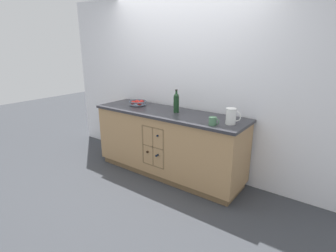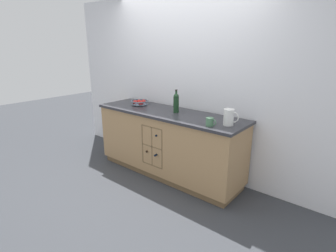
# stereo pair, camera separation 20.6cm
# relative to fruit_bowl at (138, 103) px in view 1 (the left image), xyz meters

# --- Properties ---
(ground_plane) EXTENTS (14.00, 14.00, 0.00)m
(ground_plane) POSITION_rel_fruit_bowl_xyz_m (0.61, -0.05, -0.98)
(ground_plane) COLOR #383A3F
(back_wall) EXTENTS (4.60, 0.06, 2.55)m
(back_wall) POSITION_rel_fruit_bowl_xyz_m (0.61, 0.33, 0.30)
(back_wall) COLOR white
(back_wall) RESTS_ON ground_plane
(kitchen_island) EXTENTS (2.24, 0.68, 0.93)m
(kitchen_island) POSITION_rel_fruit_bowl_xyz_m (0.61, -0.06, -0.50)
(kitchen_island) COLOR brown
(kitchen_island) RESTS_ON ground_plane
(fruit_bowl) EXTENTS (0.27, 0.27, 0.08)m
(fruit_bowl) POSITION_rel_fruit_bowl_xyz_m (0.00, 0.00, 0.00)
(fruit_bowl) COLOR #4C5666
(fruit_bowl) RESTS_ON kitchen_island
(white_pitcher) EXTENTS (0.18, 0.12, 0.19)m
(white_pitcher) POSITION_rel_fruit_bowl_xyz_m (1.55, -0.10, 0.05)
(white_pitcher) COLOR white
(white_pitcher) RESTS_ON kitchen_island
(ceramic_mug) EXTENTS (0.13, 0.09, 0.10)m
(ceramic_mug) POSITION_rel_fruit_bowl_xyz_m (1.40, -0.26, 0.00)
(ceramic_mug) COLOR #4C7A56
(ceramic_mug) RESTS_ON kitchen_island
(standing_wine_bottle) EXTENTS (0.08, 0.08, 0.31)m
(standing_wine_bottle) POSITION_rel_fruit_bowl_xyz_m (0.72, -0.01, 0.10)
(standing_wine_bottle) COLOR #19381E
(standing_wine_bottle) RESTS_ON kitchen_island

